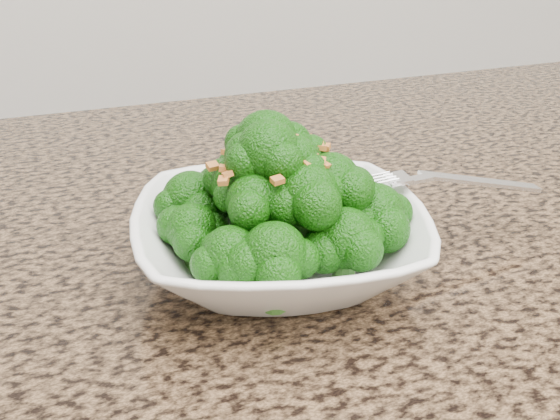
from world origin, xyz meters
name	(u,v)px	position (x,y,z in m)	size (l,w,h in m)	color
granite_counter	(481,279)	(0.00, 0.30, 0.89)	(1.64, 1.04, 0.03)	brown
bowl	(280,241)	(-0.15, 0.34, 0.93)	(0.21, 0.21, 0.05)	white
broccoli_pile	(280,158)	(-0.15, 0.34, 0.99)	(0.18, 0.18, 0.08)	#135509
garlic_topping	(280,99)	(-0.15, 0.34, 1.03)	(0.11, 0.11, 0.01)	#CC7831
fork	(424,178)	(-0.03, 0.34, 0.96)	(0.17, 0.03, 0.01)	silver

